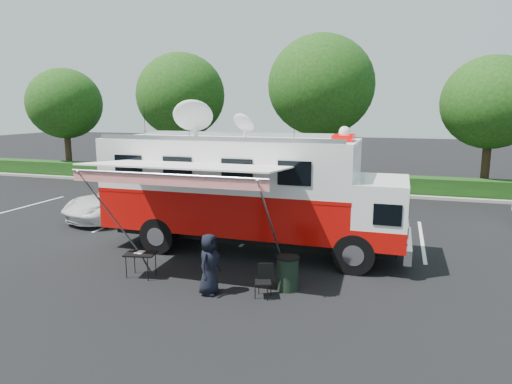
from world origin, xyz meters
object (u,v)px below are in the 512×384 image
(command_truck, at_px, (249,190))
(white_suv, at_px, (126,217))
(trash_bin, at_px, (288,273))
(folding_table, at_px, (140,254))

(command_truck, distance_m, white_suv, 7.51)
(white_suv, bearing_deg, command_truck, -4.68)
(white_suv, xyz_separation_m, trash_bin, (8.67, -5.72, 0.46))
(white_suv, height_order, folding_table, white_suv)
(white_suv, distance_m, folding_table, 7.61)
(command_truck, bearing_deg, trash_bin, -54.88)
(command_truck, height_order, trash_bin, command_truck)
(white_suv, relative_size, folding_table, 5.74)
(command_truck, xyz_separation_m, trash_bin, (2.02, -2.88, -1.59))
(command_truck, xyz_separation_m, white_suv, (-6.65, 2.84, -2.04))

